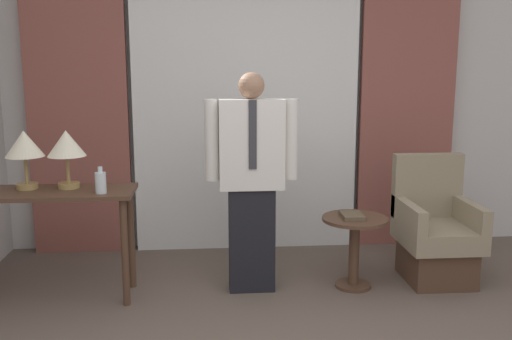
{
  "coord_description": "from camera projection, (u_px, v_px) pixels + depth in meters",
  "views": [
    {
      "loc": [
        -0.34,
        -2.3,
        1.68
      ],
      "look_at": [
        -0.01,
        1.61,
        0.94
      ],
      "focal_mm": 40.0,
      "sensor_mm": 36.0,
      "label": 1
    }
  ],
  "objects": [
    {
      "name": "armchair",
      "position": [
        435.0,
        236.0,
        4.46
      ],
      "size": [
        0.56,
        0.62,
        0.97
      ],
      "color": "#4C3323",
      "rests_on": "ground_plane"
    },
    {
      "name": "person",
      "position": [
        252.0,
        176.0,
        4.16
      ],
      "size": [
        0.68,
        0.22,
        1.62
      ],
      "color": "black",
      "rests_on": "ground_plane"
    },
    {
      "name": "table_lamp_left",
      "position": [
        24.0,
        147.0,
        4.01
      ],
      "size": [
        0.27,
        0.27,
        0.42
      ],
      "color": "#9E7F47",
      "rests_on": "desk"
    },
    {
      "name": "curtain_drape_left",
      "position": [
        77.0,
        109.0,
        4.95
      ],
      "size": [
        0.87,
        0.06,
        2.58
      ],
      "color": "brown",
      "rests_on": "ground_plane"
    },
    {
      "name": "wall_back",
      "position": [
        245.0,
        100.0,
        5.19
      ],
      "size": [
        10.0,
        0.06,
        2.7
      ],
      "color": "beige",
      "rests_on": "ground_plane"
    },
    {
      "name": "side_table",
      "position": [
        354.0,
        240.0,
        4.29
      ],
      "size": [
        0.49,
        0.49,
        0.55
      ],
      "color": "#4C3323",
      "rests_on": "ground_plane"
    },
    {
      "name": "table_lamp_right",
      "position": [
        66.0,
        146.0,
        4.03
      ],
      "size": [
        0.27,
        0.27,
        0.42
      ],
      "color": "#9E7F47",
      "rests_on": "desk"
    },
    {
      "name": "bottle_by_lamp",
      "position": [
        101.0,
        182.0,
        3.91
      ],
      "size": [
        0.08,
        0.08,
        0.19
      ],
      "color": "silver",
      "rests_on": "desk"
    },
    {
      "name": "desk",
      "position": [
        47.0,
        210.0,
        4.03
      ],
      "size": [
        1.23,
        0.46,
        0.8
      ],
      "color": "#4C3323",
      "rests_on": "ground_plane"
    },
    {
      "name": "book",
      "position": [
        352.0,
        216.0,
        4.25
      ],
      "size": [
        0.15,
        0.21,
        0.03
      ],
      "color": "brown",
      "rests_on": "side_table"
    },
    {
      "name": "curtain_sheer_center",
      "position": [
        246.0,
        108.0,
        5.07
      ],
      "size": [
        1.99,
        0.06,
        2.58
      ],
      "color": "white",
      "rests_on": "ground_plane"
    },
    {
      "name": "curtain_drape_right",
      "position": [
        407.0,
        107.0,
        5.19
      ],
      "size": [
        0.87,
        0.06,
        2.58
      ],
      "color": "brown",
      "rests_on": "ground_plane"
    }
  ]
}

